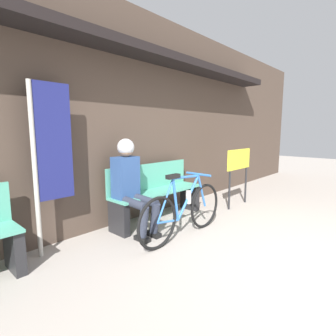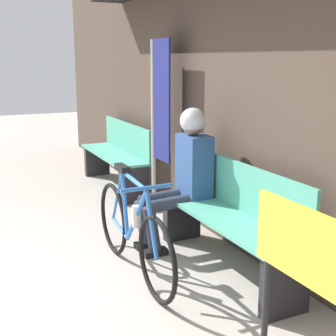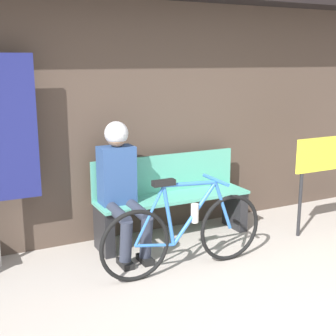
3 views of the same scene
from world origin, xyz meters
name	(u,v)px [view 3 (image 3 of 3)]	position (x,y,z in m)	size (l,w,h in m)	color
storefront_wall	(157,78)	(0.00, 2.65, 1.66)	(12.00, 0.56, 3.20)	#4C3D33
park_bench_near	(172,200)	(0.00, 2.32, 0.41)	(1.64, 0.42, 0.87)	#51A88E
bicycle	(185,232)	(-0.25, 1.56, 0.36)	(1.60, 0.40, 0.86)	black
person_seated	(121,180)	(-0.61, 2.20, 0.73)	(0.34, 0.66, 1.28)	#2D3342
banner_pole	(7,140)	(-1.59, 2.40, 1.17)	(0.45, 0.05, 1.91)	#B7B2A8
signboard	(325,162)	(1.55, 1.74, 0.78)	(0.77, 0.04, 1.05)	#232326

